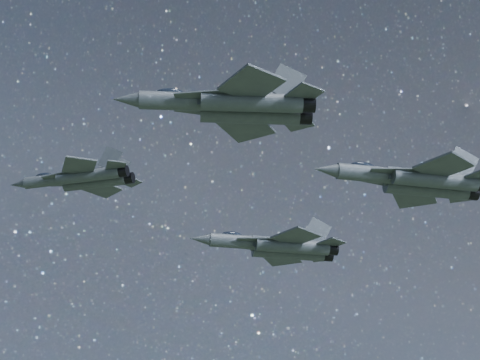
{
  "coord_description": "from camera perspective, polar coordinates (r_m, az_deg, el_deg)",
  "views": [
    {
      "loc": [
        9.39,
        -82.95,
        109.88
      ],
      "look_at": [
        2.03,
        -3.3,
        149.06
      ],
      "focal_mm": 60.0,
      "sensor_mm": 36.0,
      "label": 1
    }
  ],
  "objects": [
    {
      "name": "jet_right",
      "position": [
        73.26,
        -0.41,
        5.34
      ],
      "size": [
        19.34,
        13.42,
        4.86
      ],
      "rotation": [
        0.0,
        0.0,
        0.15
      ],
      "color": "#363D43"
    },
    {
      "name": "jet_lead",
      "position": [
        97.04,
        -11.18,
        0.13
      ],
      "size": [
        16.51,
        11.44,
        4.15
      ],
      "rotation": [
        0.0,
        0.0,
        -0.16
      ],
      "color": "#363D43"
    },
    {
      "name": "jet_left",
      "position": [
        104.07,
        2.75,
        -4.73
      ],
      "size": [
        20.12,
        13.6,
        5.07
      ],
      "rotation": [
        0.0,
        0.0,
        0.28
      ],
      "color": "#363D43"
    },
    {
      "name": "jet_slot",
      "position": [
        86.1,
        12.46,
        -0.03
      ],
      "size": [
        19.49,
        13.14,
        4.91
      ],
      "rotation": [
        0.0,
        0.0,
        0.29
      ],
      "color": "#363D43"
    }
  ]
}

